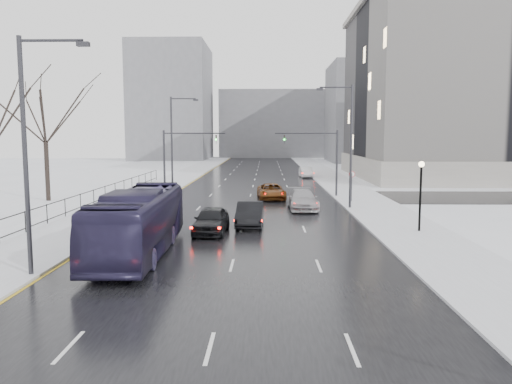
# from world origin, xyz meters

# --- Properties ---
(road) EXTENTS (16.00, 150.00, 0.04)m
(road) POSITION_xyz_m (0.00, 60.00, 0.02)
(road) COLOR black
(road) RESTS_ON ground
(cross_road) EXTENTS (130.00, 10.00, 0.04)m
(cross_road) POSITION_xyz_m (0.00, 48.00, 0.02)
(cross_road) COLOR black
(cross_road) RESTS_ON ground
(sidewalk_left) EXTENTS (5.00, 150.00, 0.16)m
(sidewalk_left) POSITION_xyz_m (-10.50, 60.00, 0.08)
(sidewalk_left) COLOR silver
(sidewalk_left) RESTS_ON ground
(sidewalk_right) EXTENTS (5.00, 150.00, 0.16)m
(sidewalk_right) POSITION_xyz_m (10.50, 60.00, 0.08)
(sidewalk_right) COLOR silver
(sidewalk_right) RESTS_ON ground
(park_strip) EXTENTS (14.00, 150.00, 0.12)m
(park_strip) POSITION_xyz_m (-20.00, 60.00, 0.06)
(park_strip) COLOR white
(park_strip) RESTS_ON ground
(tree_park_e) EXTENTS (9.45, 9.45, 13.50)m
(tree_park_e) POSITION_xyz_m (-18.20, 44.00, 0.00)
(tree_park_e) COLOR black
(tree_park_e) RESTS_ON ground
(iron_fence) EXTENTS (0.06, 70.00, 1.30)m
(iron_fence) POSITION_xyz_m (-13.00, 30.00, 0.91)
(iron_fence) COLOR black
(iron_fence) RESTS_ON sidewalk_left
(streetlight_r_mid) EXTENTS (2.95, 0.25, 10.00)m
(streetlight_r_mid) POSITION_xyz_m (8.17, 40.00, 5.62)
(streetlight_r_mid) COLOR #2D2D33
(streetlight_r_mid) RESTS_ON ground
(streetlight_l_near) EXTENTS (2.95, 0.25, 10.00)m
(streetlight_l_near) POSITION_xyz_m (-8.17, 20.00, 5.62)
(streetlight_l_near) COLOR #2D2D33
(streetlight_l_near) RESTS_ON ground
(streetlight_l_far) EXTENTS (2.95, 0.25, 10.00)m
(streetlight_l_far) POSITION_xyz_m (-8.17, 52.00, 5.62)
(streetlight_l_far) COLOR #2D2D33
(streetlight_l_far) RESTS_ON ground
(lamppost_r_mid) EXTENTS (0.36, 0.36, 4.28)m
(lamppost_r_mid) POSITION_xyz_m (11.00, 30.00, 2.94)
(lamppost_r_mid) COLOR black
(lamppost_r_mid) RESTS_ON sidewalk_right
(mast_signal_right) EXTENTS (6.10, 0.33, 6.50)m
(mast_signal_right) POSITION_xyz_m (7.33, 48.00, 4.11)
(mast_signal_right) COLOR #2D2D33
(mast_signal_right) RESTS_ON ground
(mast_signal_left) EXTENTS (6.10, 0.33, 6.50)m
(mast_signal_left) POSITION_xyz_m (-7.33, 48.00, 4.11)
(mast_signal_left) COLOR #2D2D33
(mast_signal_left) RESTS_ON ground
(no_uturn_sign) EXTENTS (0.60, 0.06, 2.70)m
(no_uturn_sign) POSITION_xyz_m (9.20, 44.00, 2.30)
(no_uturn_sign) COLOR #2D2D33
(no_uturn_sign) RESTS_ON sidewalk_right
(civic_building) EXTENTS (41.00, 31.00, 24.80)m
(civic_building) POSITION_xyz_m (35.00, 72.00, 11.21)
(civic_building) COLOR gray
(civic_building) RESTS_ON ground
(bldg_far_right) EXTENTS (24.00, 20.00, 22.00)m
(bldg_far_right) POSITION_xyz_m (28.00, 115.00, 11.00)
(bldg_far_right) COLOR slate
(bldg_far_right) RESTS_ON ground
(bldg_far_left) EXTENTS (18.00, 22.00, 28.00)m
(bldg_far_left) POSITION_xyz_m (-22.00, 125.00, 14.00)
(bldg_far_left) COLOR slate
(bldg_far_left) RESTS_ON ground
(bldg_far_center) EXTENTS (30.00, 18.00, 18.00)m
(bldg_far_center) POSITION_xyz_m (4.00, 140.00, 9.00)
(bldg_far_center) COLOR slate
(bldg_far_center) RESTS_ON ground
(bus) EXTENTS (3.09, 11.85, 3.28)m
(bus) POSITION_xyz_m (-4.80, 24.11, 1.68)
(bus) COLOR #25203F
(bus) RESTS_ON road
(sedan_center_near) EXTENTS (2.10, 4.82, 1.62)m
(sedan_center_near) POSITION_xyz_m (-1.78, 29.56, 0.85)
(sedan_center_near) COLOR black
(sedan_center_near) RESTS_ON road
(sedan_right_near) EXTENTS (1.77, 4.87, 1.59)m
(sedan_right_near) POSITION_xyz_m (0.50, 32.02, 0.84)
(sedan_right_near) COLOR black
(sedan_right_near) RESTS_ON road
(sedan_right_cross) EXTENTS (2.87, 5.43, 1.46)m
(sedan_right_cross) POSITION_xyz_m (2.05, 46.06, 0.77)
(sedan_right_cross) COLOR #5D3010
(sedan_right_cross) RESTS_ON road
(sedan_right_far) EXTENTS (2.48, 5.64, 1.61)m
(sedan_right_far) POSITION_xyz_m (4.50, 39.62, 0.85)
(sedan_right_far) COLOR #9B999E
(sedan_right_far) RESTS_ON road
(sedan_right_distant) EXTENTS (1.87, 4.57, 1.47)m
(sedan_right_distant) POSITION_xyz_m (7.20, 70.47, 0.78)
(sedan_right_distant) COLOR white
(sedan_right_distant) RESTS_ON road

